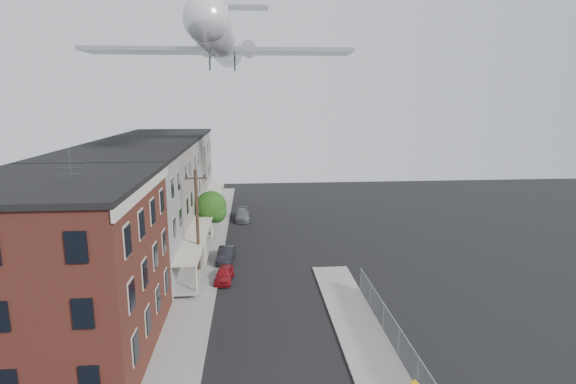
% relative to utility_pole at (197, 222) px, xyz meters
% --- Properties ---
extents(sidewalk_left, '(3.00, 62.00, 0.12)m').
position_rel_utility_pole_xyz_m(sidewalk_left, '(0.10, 6.00, -4.61)').
color(sidewalk_left, gray).
rests_on(sidewalk_left, ground).
extents(sidewalk_right, '(3.00, 26.00, 0.12)m').
position_rel_utility_pole_xyz_m(sidewalk_right, '(11.10, -12.00, -4.61)').
color(sidewalk_right, gray).
rests_on(sidewalk_right, ground).
extents(curb_left, '(0.15, 62.00, 0.14)m').
position_rel_utility_pole_xyz_m(curb_left, '(1.55, 6.00, -4.60)').
color(curb_left, gray).
rests_on(curb_left, ground).
extents(curb_right, '(0.15, 26.00, 0.14)m').
position_rel_utility_pole_xyz_m(curb_right, '(9.65, -12.00, -4.60)').
color(curb_right, gray).
rests_on(curb_right, ground).
extents(corner_building, '(10.31, 12.30, 12.15)m').
position_rel_utility_pole_xyz_m(corner_building, '(-6.40, -11.00, 0.49)').
color(corner_building, '#3D1713').
rests_on(corner_building, ground).
extents(row_house_a, '(11.98, 7.00, 10.30)m').
position_rel_utility_pole_xyz_m(row_house_a, '(-6.36, -1.50, 0.45)').
color(row_house_a, slate).
rests_on(row_house_a, ground).
extents(row_house_b, '(11.98, 7.00, 10.30)m').
position_rel_utility_pole_xyz_m(row_house_b, '(-6.36, 5.50, 0.45)').
color(row_house_b, gray).
rests_on(row_house_b, ground).
extents(row_house_c, '(11.98, 7.00, 10.30)m').
position_rel_utility_pole_xyz_m(row_house_c, '(-6.36, 12.50, 0.45)').
color(row_house_c, slate).
rests_on(row_house_c, ground).
extents(row_house_d, '(11.98, 7.00, 10.30)m').
position_rel_utility_pole_xyz_m(row_house_d, '(-6.36, 19.50, 0.45)').
color(row_house_d, gray).
rests_on(row_house_d, ground).
extents(row_house_e, '(11.98, 7.00, 10.30)m').
position_rel_utility_pole_xyz_m(row_house_e, '(-6.36, 26.50, 0.45)').
color(row_house_e, slate).
rests_on(row_house_e, ground).
extents(chainlink_fence, '(0.06, 18.06, 1.90)m').
position_rel_utility_pole_xyz_m(chainlink_fence, '(12.60, -13.00, -3.68)').
color(chainlink_fence, gray).
rests_on(chainlink_fence, ground).
extents(utility_pole, '(1.80, 0.26, 9.00)m').
position_rel_utility_pole_xyz_m(utility_pole, '(0.00, 0.00, 0.00)').
color(utility_pole, black).
rests_on(utility_pole, ground).
extents(street_tree, '(3.22, 3.20, 5.20)m').
position_rel_utility_pole_xyz_m(street_tree, '(0.33, 9.92, -1.22)').
color(street_tree, black).
rests_on(street_tree, ground).
extents(car_near, '(1.65, 3.47, 1.15)m').
position_rel_utility_pole_xyz_m(car_near, '(2.11, -1.14, -4.10)').
color(car_near, maroon).
rests_on(car_near, ground).
extents(car_mid, '(1.64, 4.00, 1.29)m').
position_rel_utility_pole_xyz_m(car_mid, '(2.00, 3.36, -4.03)').
color(car_mid, black).
rests_on(car_mid, ground).
extents(car_far, '(1.88, 4.39, 1.26)m').
position_rel_utility_pole_xyz_m(car_far, '(3.23, 17.69, -4.04)').
color(car_far, slate).
rests_on(car_far, ground).
extents(airplane, '(23.81, 27.18, 7.91)m').
position_rel_utility_pole_xyz_m(airplane, '(1.82, 8.95, 15.06)').
color(airplane, silver).
rests_on(airplane, ground).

